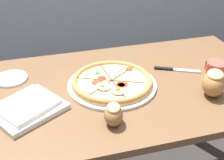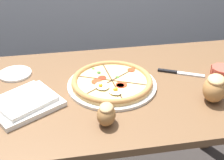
% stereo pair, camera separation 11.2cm
% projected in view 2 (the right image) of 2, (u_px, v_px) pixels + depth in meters
% --- Properties ---
extents(dining_table, '(1.32, 0.77, 0.74)m').
position_uv_depth(dining_table, '(126.00, 106.00, 1.39)').
color(dining_table, brown).
rests_on(dining_table, ground_plane).
extents(pizza, '(0.38, 0.38, 0.05)m').
position_uv_depth(pizza, '(112.00, 82.00, 1.32)').
color(pizza, white).
rests_on(pizza, dining_table).
extents(ramekin_bowl, '(0.10, 0.10, 0.05)m').
position_uv_depth(ramekin_bowl, '(222.00, 71.00, 1.39)').
color(ramekin_bowl, '#C64C3D').
rests_on(ramekin_bowl, dining_table).
extents(napkin_folded, '(0.32, 0.31, 0.04)m').
position_uv_depth(napkin_folded, '(25.00, 102.00, 1.20)').
color(napkin_folded, silver).
rests_on(napkin_folded, dining_table).
extents(bread_piece_mid, '(0.14, 0.15, 0.11)m').
position_uv_depth(bread_piece_mid, '(215.00, 88.00, 1.21)').
color(bread_piece_mid, '#A3703D').
rests_on(bread_piece_mid, dining_table).
extents(bread_piece_far, '(0.09, 0.10, 0.08)m').
position_uv_depth(bread_piece_far, '(106.00, 114.00, 1.09)').
color(bread_piece_far, olive).
rests_on(bread_piece_far, dining_table).
extents(knife_main, '(0.20, 0.11, 0.01)m').
position_uv_depth(knife_main, '(180.00, 73.00, 1.42)').
color(knife_main, silver).
rests_on(knife_main, dining_table).
extents(side_saucer, '(0.15, 0.15, 0.01)m').
position_uv_depth(side_saucer, '(15.00, 74.00, 1.41)').
color(side_saucer, white).
rests_on(side_saucer, dining_table).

